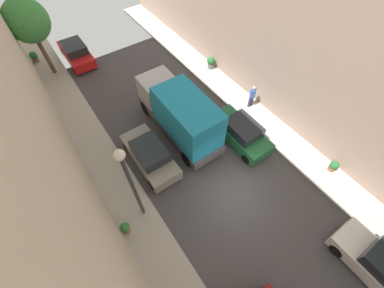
# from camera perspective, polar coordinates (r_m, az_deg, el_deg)

# --- Properties ---
(ground) EXTENTS (32.00, 32.00, 0.00)m
(ground) POSITION_cam_1_polar(r_m,az_deg,el_deg) (14.17, 9.39, -10.83)
(ground) COLOR #423F42
(sidewalk_left) EXTENTS (2.00, 44.00, 0.15)m
(sidewalk_left) POSITION_cam_1_polar(r_m,az_deg,el_deg) (13.09, -8.64, -22.20)
(sidewalk_left) COLOR #A8A399
(sidewalk_left) RESTS_ON ground
(sidewalk_right) EXTENTS (2.00, 44.00, 0.15)m
(sidewalk_right) POSITION_cam_1_polar(r_m,az_deg,el_deg) (16.63, 22.49, -1.00)
(sidewalk_right) COLOR #A8A399
(sidewalk_right) RESTS_ON ground
(parked_car_left_3) EXTENTS (1.78, 4.20, 1.57)m
(parked_car_left_3) POSITION_cam_1_polar(r_m,az_deg,el_deg) (14.53, -9.59, -2.53)
(parked_car_left_3) COLOR gray
(parked_car_left_3) RESTS_ON ground
(parked_car_left_4) EXTENTS (1.78, 4.20, 1.57)m
(parked_car_left_4) POSITION_cam_1_polar(r_m,az_deg,el_deg) (23.47, -25.05, 18.45)
(parked_car_left_4) COLOR red
(parked_car_left_4) RESTS_ON ground
(parked_car_right_1) EXTENTS (1.78, 4.20, 1.57)m
(parked_car_right_1) POSITION_cam_1_polar(r_m,az_deg,el_deg) (14.71, 37.62, -21.68)
(parked_car_right_1) COLOR white
(parked_car_right_1) RESTS_ON ground
(parked_car_right_2) EXTENTS (1.78, 4.20, 1.57)m
(parked_car_right_2) POSITION_cam_1_polar(r_m,az_deg,el_deg) (15.61, 11.06, 2.68)
(parked_car_right_2) COLOR #1E6638
(parked_car_right_2) RESTS_ON ground
(delivery_truck) EXTENTS (2.26, 6.60, 3.38)m
(delivery_truck) POSITION_cam_1_polar(r_m,az_deg,el_deg) (14.92, -2.80, 7.06)
(delivery_truck) COLOR #4C4C51
(delivery_truck) RESTS_ON ground
(pedestrian) EXTENTS (0.40, 0.36, 1.72)m
(pedestrian) POSITION_cam_1_polar(r_m,az_deg,el_deg) (17.49, 13.64, 10.72)
(pedestrian) COLOR #2D334C
(pedestrian) RESTS_ON sidewalk_right
(street_tree_0) EXTENTS (2.83, 2.83, 5.53)m
(street_tree_0) POSITION_cam_1_polar(r_m,az_deg,el_deg) (21.19, -33.64, 22.42)
(street_tree_0) COLOR brown
(street_tree_0) RESTS_ON sidewalk_left
(potted_plant_1) EXTENTS (0.49, 0.49, 0.72)m
(potted_plant_1) POSITION_cam_1_polar(r_m,az_deg,el_deg) (16.28, 29.75, -4.40)
(potted_plant_1) COLOR brown
(potted_plant_1) RESTS_ON sidewalk_right
(potted_plant_2) EXTENTS (0.61, 0.61, 0.85)m
(potted_plant_2) POSITION_cam_1_polar(r_m,az_deg,el_deg) (24.82, -32.54, 16.59)
(potted_plant_2) COLOR brown
(potted_plant_2) RESTS_ON sidewalk_left
(potted_plant_3) EXTENTS (0.45, 0.45, 0.73)m
(potted_plant_3) POSITION_cam_1_polar(r_m,az_deg,el_deg) (13.11, -15.06, -18.06)
(potted_plant_3) COLOR brown
(potted_plant_3) RESTS_ON sidewalk_left
(potted_plant_4) EXTENTS (0.61, 0.61, 0.97)m
(potted_plant_4) POSITION_cam_1_polar(r_m,az_deg,el_deg) (20.58, 4.35, 18.22)
(potted_plant_4) COLOR slate
(potted_plant_4) RESTS_ON sidewalk_right
(lamp_post) EXTENTS (0.44, 0.44, 5.59)m
(lamp_post) POSITION_cam_1_polar(r_m,az_deg,el_deg) (10.34, -14.19, -7.69)
(lamp_post) COLOR #333338
(lamp_post) RESTS_ON sidewalk_left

